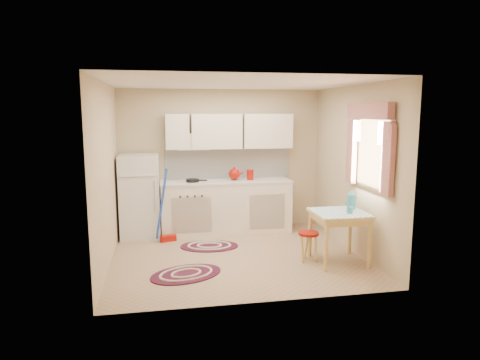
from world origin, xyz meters
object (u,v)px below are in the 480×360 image
table (339,237)px  fridge (140,196)px  stool (308,247)px  base_cabinets (226,207)px

table → fridge: bearing=147.5°
table → stool: table is taller
base_cabinets → stool: size_ratio=5.36×
stool → table: bearing=-17.0°
base_cabinets → fridge: bearing=-178.1°
fridge → table: bearing=-32.5°
base_cabinets → stool: bearing=-61.6°
base_cabinets → table: bearing=-54.1°
fridge → table: 3.33m
base_cabinets → stool: base_cabinets is taller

